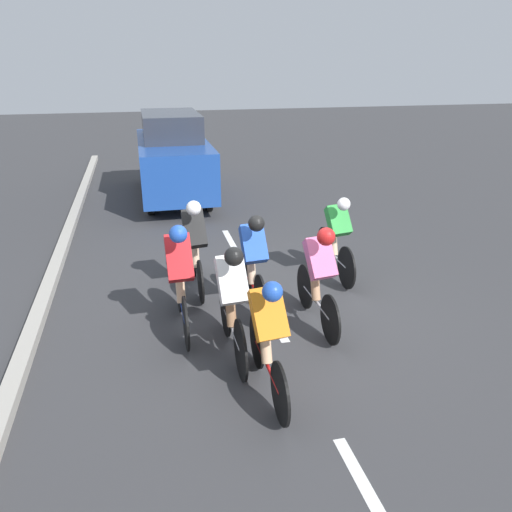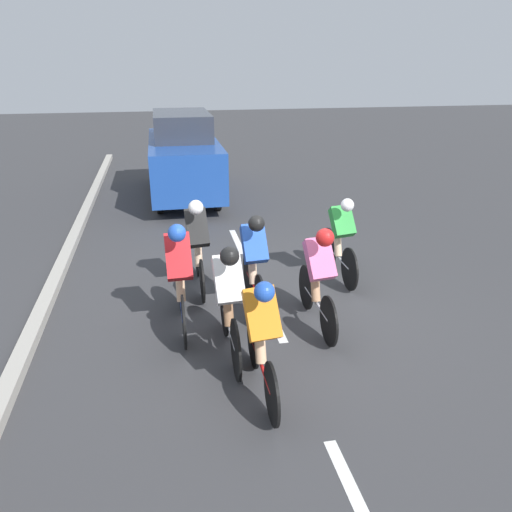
{
  "view_description": "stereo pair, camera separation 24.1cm",
  "coord_description": "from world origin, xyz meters",
  "px_view_note": "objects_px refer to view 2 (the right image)",
  "views": [
    {
      "loc": [
        1.64,
        6.24,
        3.41
      ],
      "look_at": [
        0.23,
        0.22,
        0.95
      ],
      "focal_mm": 35.0,
      "sensor_mm": 36.0,
      "label": 1
    },
    {
      "loc": [
        1.4,
        6.29,
        3.41
      ],
      "look_at": [
        0.23,
        0.22,
        0.95
      ],
      "focal_mm": 35.0,
      "sensor_mm": 36.0,
      "label": 2
    }
  ],
  "objects_px": {
    "cyclist_pink": "(319,274)",
    "cyclist_black": "(198,242)",
    "cyclist_white": "(229,299)",
    "cyclist_red": "(180,274)",
    "support_car": "(183,156)",
    "cyclist_green": "(341,236)",
    "cyclist_orange": "(262,334)",
    "cyclist_blue": "(254,260)"
  },
  "relations": [
    {
      "from": "cyclist_pink",
      "to": "cyclist_blue",
      "type": "relative_size",
      "value": 1.0
    },
    {
      "from": "cyclist_orange",
      "to": "cyclist_white",
      "type": "distance_m",
      "value": 0.84
    },
    {
      "from": "cyclist_black",
      "to": "cyclist_green",
      "type": "distance_m",
      "value": 2.3
    },
    {
      "from": "cyclist_white",
      "to": "cyclist_red",
      "type": "xyz_separation_m",
      "value": [
        0.53,
        -0.79,
        0.03
      ]
    },
    {
      "from": "cyclist_pink",
      "to": "cyclist_green",
      "type": "xyz_separation_m",
      "value": [
        -0.85,
        -1.5,
        -0.06
      ]
    },
    {
      "from": "cyclist_red",
      "to": "support_car",
      "type": "distance_m",
      "value": 7.03
    },
    {
      "from": "cyclist_black",
      "to": "cyclist_red",
      "type": "bearing_deg",
      "value": 74.49
    },
    {
      "from": "cyclist_orange",
      "to": "cyclist_blue",
      "type": "bearing_deg",
      "value": -98.43
    },
    {
      "from": "cyclist_black",
      "to": "cyclist_red",
      "type": "relative_size",
      "value": 0.95
    },
    {
      "from": "cyclist_black",
      "to": "cyclist_green",
      "type": "xyz_separation_m",
      "value": [
        -2.3,
        0.01,
        -0.06
      ]
    },
    {
      "from": "cyclist_white",
      "to": "cyclist_blue",
      "type": "xyz_separation_m",
      "value": [
        -0.52,
        -1.14,
        -0.01
      ]
    },
    {
      "from": "cyclist_orange",
      "to": "support_car",
      "type": "bearing_deg",
      "value": -87.99
    },
    {
      "from": "cyclist_green",
      "to": "support_car",
      "type": "height_order",
      "value": "support_car"
    },
    {
      "from": "support_car",
      "to": "cyclist_green",
      "type": "bearing_deg",
      "value": 110.47
    },
    {
      "from": "cyclist_green",
      "to": "cyclist_orange",
      "type": "bearing_deg",
      "value": 56.1
    },
    {
      "from": "cyclist_black",
      "to": "support_car",
      "type": "height_order",
      "value": "support_car"
    },
    {
      "from": "cyclist_pink",
      "to": "support_car",
      "type": "bearing_deg",
      "value": -79.73
    },
    {
      "from": "cyclist_orange",
      "to": "cyclist_green",
      "type": "xyz_separation_m",
      "value": [
        -1.87,
        -2.78,
        -0.02
      ]
    },
    {
      "from": "support_car",
      "to": "cyclist_pink",
      "type": "bearing_deg",
      "value": 100.27
    },
    {
      "from": "cyclist_white",
      "to": "cyclist_red",
      "type": "relative_size",
      "value": 0.99
    },
    {
      "from": "cyclist_pink",
      "to": "cyclist_red",
      "type": "xyz_separation_m",
      "value": [
        1.78,
        -0.31,
        0.02
      ]
    },
    {
      "from": "cyclist_white",
      "to": "cyclist_green",
      "type": "bearing_deg",
      "value": -136.69
    },
    {
      "from": "cyclist_pink",
      "to": "cyclist_green",
      "type": "relative_size",
      "value": 1.0
    },
    {
      "from": "cyclist_red",
      "to": "cyclist_green",
      "type": "bearing_deg",
      "value": -155.65
    },
    {
      "from": "cyclist_orange",
      "to": "cyclist_blue",
      "type": "relative_size",
      "value": 0.99
    },
    {
      "from": "cyclist_white",
      "to": "cyclist_blue",
      "type": "relative_size",
      "value": 1.02
    },
    {
      "from": "cyclist_orange",
      "to": "cyclist_black",
      "type": "distance_m",
      "value": 2.82
    },
    {
      "from": "cyclist_black",
      "to": "cyclist_green",
      "type": "bearing_deg",
      "value": 179.8
    },
    {
      "from": "cyclist_red",
      "to": "cyclist_orange",
      "type": "bearing_deg",
      "value": 115.54
    },
    {
      "from": "cyclist_pink",
      "to": "cyclist_black",
      "type": "distance_m",
      "value": 2.09
    },
    {
      "from": "cyclist_red",
      "to": "cyclist_white",
      "type": "bearing_deg",
      "value": 124.19
    },
    {
      "from": "cyclist_orange",
      "to": "cyclist_pink",
      "type": "bearing_deg",
      "value": -128.49
    },
    {
      "from": "cyclist_pink",
      "to": "cyclist_orange",
      "type": "bearing_deg",
      "value": 51.51
    },
    {
      "from": "cyclist_white",
      "to": "support_car",
      "type": "height_order",
      "value": "support_car"
    },
    {
      "from": "cyclist_pink",
      "to": "cyclist_red",
      "type": "relative_size",
      "value": 0.96
    },
    {
      "from": "cyclist_orange",
      "to": "cyclist_red",
      "type": "bearing_deg",
      "value": -64.46
    },
    {
      "from": "cyclist_green",
      "to": "cyclist_red",
      "type": "height_order",
      "value": "cyclist_red"
    },
    {
      "from": "cyclist_blue",
      "to": "cyclist_white",
      "type": "bearing_deg",
      "value": 65.7
    },
    {
      "from": "cyclist_orange",
      "to": "cyclist_red",
      "type": "height_order",
      "value": "cyclist_red"
    },
    {
      "from": "cyclist_green",
      "to": "cyclist_black",
      "type": "bearing_deg",
      "value": -0.2
    },
    {
      "from": "cyclist_blue",
      "to": "cyclist_red",
      "type": "distance_m",
      "value": 1.11
    },
    {
      "from": "cyclist_white",
      "to": "cyclist_green",
      "type": "height_order",
      "value": "cyclist_white"
    }
  ]
}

